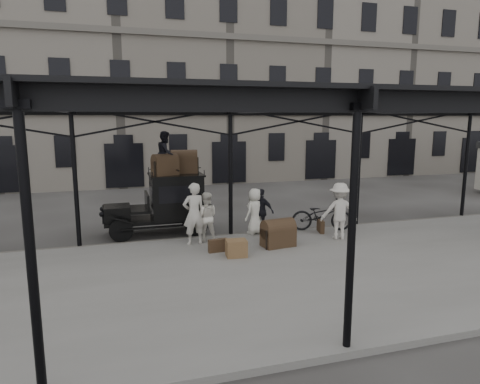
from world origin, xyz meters
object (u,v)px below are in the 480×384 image
Objects in this scene: porter_left at (194,214)px; porter_official at (261,211)px; taxi at (168,201)px; steamer_trunk_platform at (278,235)px; bicycle at (322,215)px; steamer_trunk_roof_near at (165,166)px.

porter_official is at bearing -173.88° from porter_left.
taxi is 3.63× the size of steamer_trunk_platform.
steamer_trunk_roof_near reaches higher than bicycle.
taxi is at bearing 52.99° from steamer_trunk_roof_near.
bicycle is at bearing 23.35° from steamer_trunk_platform.
porter_left is at bearing -90.05° from steamer_trunk_roof_near.
bicycle reaches higher than steamer_trunk_platform.
bicycle is 5.86m from steamer_trunk_roof_near.
taxi reaches higher than porter_official.
porter_left is 2.33× the size of steamer_trunk_roof_near.
taxi reaches higher than bicycle.
porter_left reaches higher than bicycle.
porter_official is at bearing -25.94° from taxi.
bicycle is at bearing -18.37° from taxi.
porter_official is (2.51, 0.64, -0.21)m from porter_left.
steamer_trunk_roof_near is 0.85× the size of steamer_trunk_platform.
taxi is 5.60m from bicycle.
taxi is 1.69× the size of bicycle.
taxi is at bearing 87.90° from bicycle.
porter_official reaches higher than bicycle.
steamer_trunk_roof_near is at bearing 90.57° from bicycle.
porter_official is (3.08, -1.50, -0.26)m from taxi.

